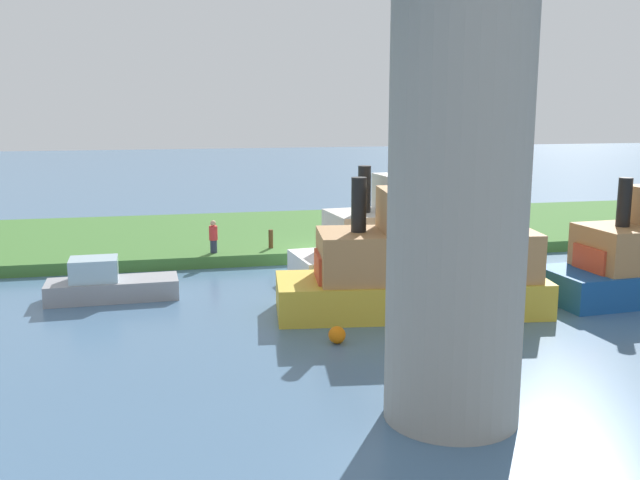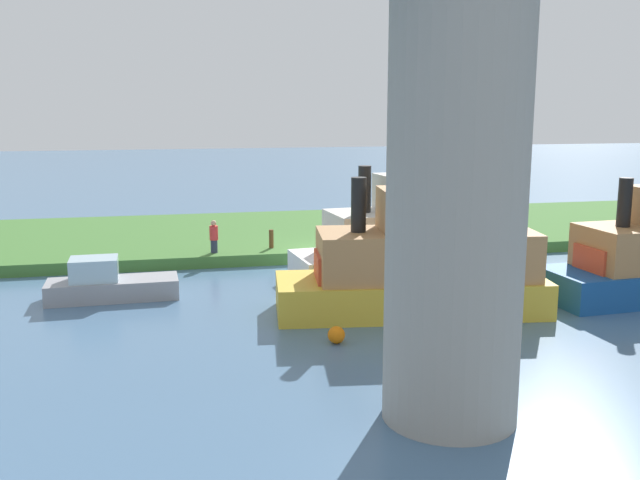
# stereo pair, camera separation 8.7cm
# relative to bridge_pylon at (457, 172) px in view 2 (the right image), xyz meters

# --- Properties ---
(ground_plane) EXTENTS (160.00, 160.00, 0.00)m
(ground_plane) POSITION_rel_bridge_pylon_xyz_m (-1.09, -15.47, -5.36)
(ground_plane) COLOR #4C7093
(grassy_bank) EXTENTS (80.00, 12.00, 0.50)m
(grassy_bank) POSITION_rel_bridge_pylon_xyz_m (-1.09, -21.47, -5.11)
(grassy_bank) COLOR #427533
(grassy_bank) RESTS_ON ground
(bridge_pylon) EXTENTS (2.91, 2.91, 10.73)m
(bridge_pylon) POSITION_rel_bridge_pylon_xyz_m (0.00, 0.00, 0.00)
(bridge_pylon) COLOR #9E998E
(bridge_pylon) RESTS_ON ground
(person_on_bank) EXTENTS (0.45, 0.45, 1.39)m
(person_on_bank) POSITION_rel_bridge_pylon_xyz_m (4.00, -16.27, -4.16)
(person_on_bank) COLOR #2D334C
(person_on_bank) RESTS_ON grassy_bank
(mooring_post) EXTENTS (0.20, 0.20, 0.81)m
(mooring_post) POSITION_rel_bridge_pylon_xyz_m (1.48, -16.77, -4.46)
(mooring_post) COLOR brown
(mooring_post) RESTS_ON grassy_bank
(pontoon_yellow) EXTENTS (8.95, 3.73, 4.45)m
(pontoon_yellow) POSITION_rel_bridge_pylon_xyz_m (-3.41, -12.14, -3.72)
(pontoon_yellow) COLOR white
(pontoon_yellow) RESTS_ON ground
(riverboat_paddlewheel) EXTENTS (8.99, 3.94, 4.45)m
(riverboat_paddlewheel) POSITION_rel_bridge_pylon_xyz_m (-2.10, -7.70, -3.72)
(riverboat_paddlewheel) COLOR gold
(riverboat_paddlewheel) RESTS_ON ground
(houseboat_blue) EXTENTS (4.51, 1.72, 1.49)m
(houseboat_blue) POSITION_rel_bridge_pylon_xyz_m (7.98, -11.49, -4.83)
(houseboat_blue) COLOR #99999E
(houseboat_blue) RESTS_ON ground
(marker_buoy) EXTENTS (0.50, 0.50, 0.50)m
(marker_buoy) POSITION_rel_bridge_pylon_xyz_m (1.28, -5.24, -5.11)
(marker_buoy) COLOR orange
(marker_buoy) RESTS_ON ground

